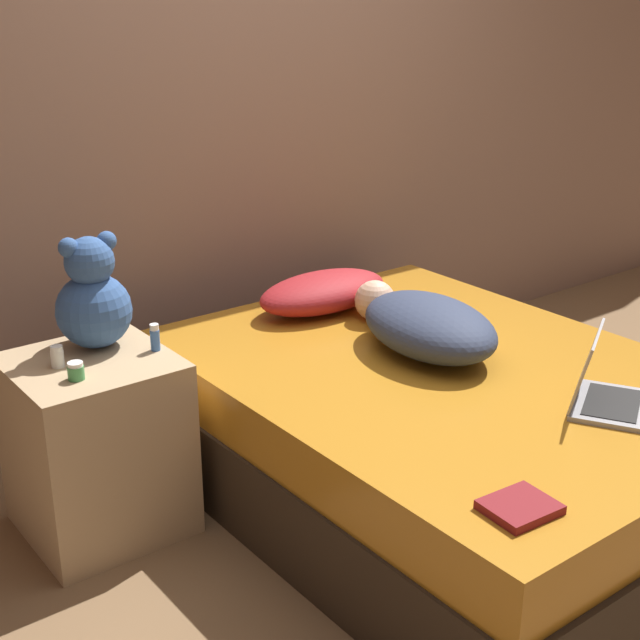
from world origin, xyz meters
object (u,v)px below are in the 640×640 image
Objects in this scene: teddy_bear at (93,299)px; bottle_white at (57,357)px; bottle_green at (76,371)px; book at (520,507)px; bottle_blue at (155,338)px; person_lying at (425,324)px; pillow at (323,292)px; laptop at (602,390)px.

bottle_white is at bearing -152.76° from teddy_bear.
bottle_green reaches higher than book.
person_lying is at bearing -22.26° from bottle_blue.
bottle_blue is 1.30× the size of bottle_white.
bottle_blue is 1.63× the size of bottle_green.
teddy_bear is 0.30m from bottle_green.
bottle_green is 0.30× the size of book.
teddy_bear reaches higher than person_lying.
bottle_green is at bearing -127.54° from teddy_bear.
person_lying is 0.95m from bottle_blue.
bottle_green is (-1.17, 0.30, 0.03)m from person_lying.
person_lying is at bearing -26.77° from teddy_bear.
person_lying reaches higher than book.
bottle_white reaches higher than pillow.
teddy_bear is at bearing 103.96° from laptop.
bottle_white is at bearing 169.59° from person_lying.
bottle_blue is at bearing -167.43° from pillow.
bottle_white is (-1.18, 0.42, 0.04)m from person_lying.
bottle_white is (-0.01, 0.12, 0.01)m from bottle_green.
bottle_white is at bearing 110.21° from laptop.
bottle_white is at bearing 115.49° from book.
person_lying is (0.03, -0.55, 0.02)m from pillow.
person_lying is 2.06× the size of laptop.
book is (-0.66, -0.24, -0.04)m from laptop.
pillow is at bearing 12.26° from bottle_green.
bottle_white is 0.38× the size of book.
pillow is 1.54m from book.
book is at bearing -109.41° from pillow.
pillow is 0.55m from person_lying.
person_lying reaches higher than bottle_white.
laptop is 2.02× the size of book.
person_lying is 8.36× the size of bottle_blue.
bottle_blue is at bearing -11.85° from bottle_white.
pillow is 1.16m from bottle_white.
bottle_blue is 0.50× the size of book.
bottle_blue is at bearing 167.01° from person_lying.
teddy_bear reaches higher than laptop.
teddy_bear is (-0.98, -0.04, 0.19)m from pillow.
bottle_green is at bearing -167.74° from pillow.
teddy_bear is 1.51m from book.
bottle_white is (-0.31, 0.06, -0.01)m from bottle_blue.
teddy_bear reaches higher than bottle_blue.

